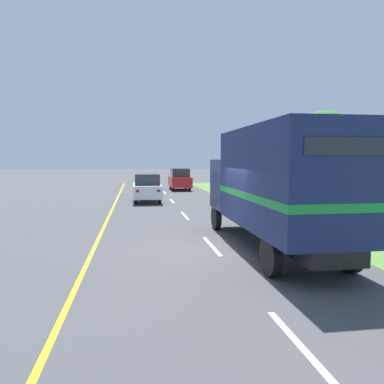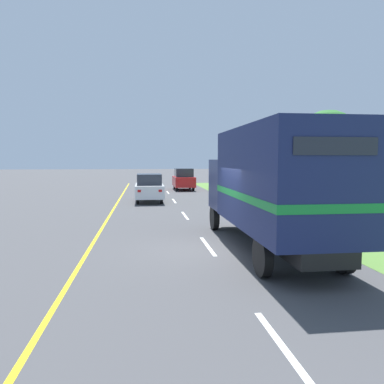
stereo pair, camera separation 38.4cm
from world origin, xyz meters
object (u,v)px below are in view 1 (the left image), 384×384
lead_car_red_ahead (180,179)px  roadside_tree_mid (291,146)px  roadside_tree_near (324,143)px  highway_sign (291,179)px  horse_trailer_truck (276,184)px  lead_car_white (147,188)px

lead_car_red_ahead → roadside_tree_mid: bearing=-34.7°
roadside_tree_near → highway_sign: bearing=-134.1°
lead_car_red_ahead → roadside_tree_near: (8.07, -11.03, 2.84)m
horse_trailer_truck → lead_car_red_ahead: bearing=90.4°
horse_trailer_truck → highway_sign: horse_trailer_truck is taller
horse_trailer_truck → lead_car_red_ahead: (-0.16, 23.07, -1.04)m
roadside_tree_near → horse_trailer_truck: bearing=-123.3°
lead_car_red_ahead → highway_sign: bearing=-75.0°
highway_sign → roadside_tree_near: size_ratio=0.46×
roadside_tree_mid → horse_trailer_truck: bearing=-114.5°
lead_car_red_ahead → roadside_tree_mid: (8.13, -5.63, 2.85)m
roadside_tree_mid → lead_car_white: bearing=-162.4°
lead_car_red_ahead → roadside_tree_near: 13.96m
lead_car_white → roadside_tree_near: size_ratio=0.69×
highway_sign → roadside_tree_mid: 10.58m
lead_car_red_ahead → highway_sign: 15.72m
highway_sign → roadside_tree_near: 6.13m
roadside_tree_near → roadside_tree_mid: bearing=89.4°
lead_car_red_ahead → horse_trailer_truck: bearing=-89.6°
lead_car_red_ahead → highway_sign: size_ratio=1.42×
horse_trailer_truck → lead_car_red_ahead: size_ratio=2.09×
lead_car_white → lead_car_red_ahead: size_ratio=1.05×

